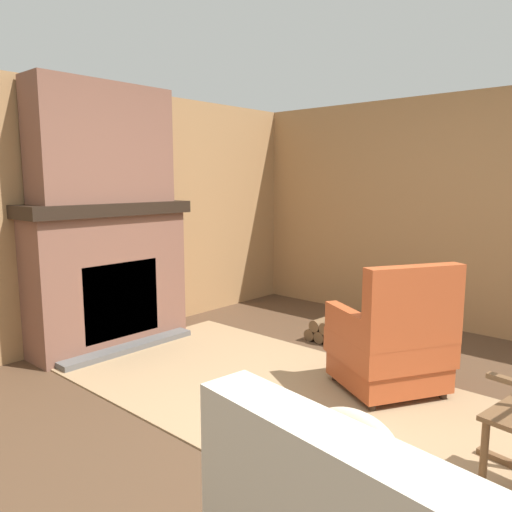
% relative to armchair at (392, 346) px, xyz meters
% --- Properties ---
extents(ground_plane, '(14.00, 14.00, 0.00)m').
position_rel_armchair_xyz_m(ground_plane, '(-0.04, -0.75, -0.35)').
color(ground_plane, '#4C3523').
extents(wood_panel_wall_left, '(0.06, 5.81, 2.37)m').
position_rel_armchair_xyz_m(wood_panel_wall_left, '(-2.68, -0.75, 0.83)').
color(wood_panel_wall_left, '#9E7247').
rests_on(wood_panel_wall_left, ground).
extents(wood_panel_wall_back, '(5.81, 0.09, 2.37)m').
position_rel_armchair_xyz_m(wood_panel_wall_back, '(-0.01, 1.88, 0.84)').
color(wood_panel_wall_back, '#9E7247').
rests_on(wood_panel_wall_back, ground).
extents(fireplace_hearth, '(0.62, 1.55, 1.32)m').
position_rel_armchair_xyz_m(fireplace_hearth, '(-2.43, -0.75, 0.30)').
color(fireplace_hearth, brown).
rests_on(fireplace_hearth, ground).
extents(chimney_breast, '(0.36, 1.27, 1.03)m').
position_rel_armchair_xyz_m(chimney_breast, '(-2.44, -0.75, 1.48)').
color(chimney_breast, brown).
rests_on(chimney_breast, fireplace_hearth).
extents(area_rug, '(3.68, 1.81, 0.01)m').
position_rel_armchair_xyz_m(area_rug, '(-0.48, -0.53, -0.35)').
color(area_rug, '#997A56').
rests_on(area_rug, ground).
extents(armchair, '(0.93, 0.94, 0.97)m').
position_rel_armchair_xyz_m(armchair, '(0.00, 0.00, 0.00)').
color(armchair, '#A84723').
rests_on(armchair, ground).
extents(firewood_stack, '(0.37, 0.45, 0.21)m').
position_rel_armchair_xyz_m(firewood_stack, '(-1.00, 0.76, -0.26)').
color(firewood_stack, brown).
rests_on(firewood_stack, ground).
extents(oil_lamp_vase, '(0.10, 0.10, 0.23)m').
position_rel_armchair_xyz_m(oil_lamp_vase, '(-2.48, -1.14, 1.05)').
color(oil_lamp_vase, '#B24C42').
rests_on(oil_lamp_vase, fireplace_hearth).
extents(storage_case, '(0.13, 0.28, 0.12)m').
position_rel_armchair_xyz_m(storage_case, '(-2.48, -0.17, 1.02)').
color(storage_case, black).
rests_on(storage_case, fireplace_hearth).
extents(decorative_plate_on_mantel, '(0.07, 0.28, 0.28)m').
position_rel_armchair_xyz_m(decorative_plate_on_mantel, '(-2.50, -0.82, 1.10)').
color(decorative_plate_on_mantel, '#336093').
rests_on(decorative_plate_on_mantel, fireplace_hearth).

